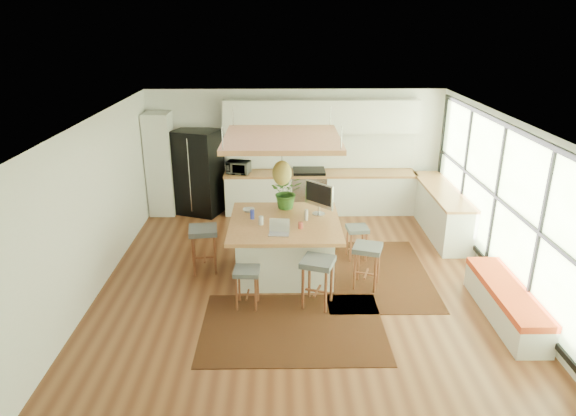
{
  "coord_description": "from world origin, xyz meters",
  "views": [
    {
      "loc": [
        -0.31,
        -7.58,
        4.15
      ],
      "look_at": [
        -0.2,
        0.5,
        1.1
      ],
      "focal_mm": 31.68,
      "sensor_mm": 36.0,
      "label": 1
    }
  ],
  "objects_px": {
    "stool_right_back": "(357,241)",
    "stool_left_side": "(204,252)",
    "island_plant": "(287,195)",
    "stool_right_front": "(367,267)",
    "monitor": "(319,200)",
    "island": "(285,246)",
    "stool_near_left": "(247,285)",
    "laptop": "(279,227)",
    "microwave": "(238,166)",
    "stool_near_right": "(317,284)",
    "fridge": "(199,173)"
  },
  "relations": [
    {
      "from": "stool_near_left",
      "to": "island_plant",
      "type": "xyz_separation_m",
      "value": [
        0.62,
        1.79,
        0.82
      ]
    },
    {
      "from": "stool_near_left",
      "to": "stool_left_side",
      "type": "distance_m",
      "value": 1.44
    },
    {
      "from": "stool_near_left",
      "to": "stool_right_front",
      "type": "xyz_separation_m",
      "value": [
        1.9,
        0.58,
        0.0
      ]
    },
    {
      "from": "fridge",
      "to": "island_plant",
      "type": "distance_m",
      "value": 2.97
    },
    {
      "from": "stool_right_front",
      "to": "monitor",
      "type": "bearing_deg",
      "value": 129.48
    },
    {
      "from": "fridge",
      "to": "island_plant",
      "type": "bearing_deg",
      "value": -28.43
    },
    {
      "from": "stool_right_front",
      "to": "island_plant",
      "type": "xyz_separation_m",
      "value": [
        -1.28,
        1.2,
        0.82
      ]
    },
    {
      "from": "stool_near_right",
      "to": "monitor",
      "type": "height_order",
      "value": "monitor"
    },
    {
      "from": "island",
      "to": "monitor",
      "type": "relative_size",
      "value": 2.96
    },
    {
      "from": "stool_right_back",
      "to": "stool_left_side",
      "type": "xyz_separation_m",
      "value": [
        -2.69,
        -0.42,
        0.0
      ]
    },
    {
      "from": "stool_near_left",
      "to": "monitor",
      "type": "distance_m",
      "value": 2.05
    },
    {
      "from": "stool_right_back",
      "to": "monitor",
      "type": "distance_m",
      "value": 1.11
    },
    {
      "from": "stool_near_left",
      "to": "monitor",
      "type": "xyz_separation_m",
      "value": [
        1.17,
        1.46,
        0.83
      ]
    },
    {
      "from": "island",
      "to": "microwave",
      "type": "bearing_deg",
      "value": 109.4
    },
    {
      "from": "island",
      "to": "laptop",
      "type": "distance_m",
      "value": 0.81
    },
    {
      "from": "monitor",
      "to": "microwave",
      "type": "distance_m",
      "value": 2.97
    },
    {
      "from": "stool_right_front",
      "to": "stool_near_right",
      "type": "bearing_deg",
      "value": -146.02
    },
    {
      "from": "stool_right_back",
      "to": "island_plant",
      "type": "xyz_separation_m",
      "value": [
        -1.26,
        0.18,
        0.82
      ]
    },
    {
      "from": "fridge",
      "to": "stool_near_right",
      "type": "distance_m",
      "value": 4.69
    },
    {
      "from": "stool_right_front",
      "to": "monitor",
      "type": "height_order",
      "value": "monitor"
    },
    {
      "from": "monitor",
      "to": "microwave",
      "type": "relative_size",
      "value": 1.28
    },
    {
      "from": "island",
      "to": "laptop",
      "type": "bearing_deg",
      "value": -99.85
    },
    {
      "from": "stool_near_right",
      "to": "microwave",
      "type": "bearing_deg",
      "value": 110.46
    },
    {
      "from": "island",
      "to": "island_plant",
      "type": "distance_m",
      "value": 0.95
    },
    {
      "from": "stool_right_front",
      "to": "fridge",
      "type": "bearing_deg",
      "value": 132.9
    },
    {
      "from": "stool_left_side",
      "to": "monitor",
      "type": "xyz_separation_m",
      "value": [
        1.98,
        0.28,
        0.83
      ]
    },
    {
      "from": "island",
      "to": "laptop",
      "type": "xyz_separation_m",
      "value": [
        -0.1,
        -0.56,
        0.58
      ]
    },
    {
      "from": "fridge",
      "to": "island",
      "type": "xyz_separation_m",
      "value": [
        1.88,
        -2.87,
        -0.46
      ]
    },
    {
      "from": "fridge",
      "to": "laptop",
      "type": "height_order",
      "value": "fridge"
    },
    {
      "from": "island_plant",
      "to": "microwave",
      "type": "bearing_deg",
      "value": 115.33
    },
    {
      "from": "stool_left_side",
      "to": "laptop",
      "type": "xyz_separation_m",
      "value": [
        1.29,
        -0.59,
        0.7
      ]
    },
    {
      "from": "stool_right_back",
      "to": "microwave",
      "type": "height_order",
      "value": "microwave"
    },
    {
      "from": "stool_left_side",
      "to": "island_plant",
      "type": "relative_size",
      "value": 1.3
    },
    {
      "from": "microwave",
      "to": "island_plant",
      "type": "xyz_separation_m",
      "value": [
        1.04,
        -2.19,
        0.08
      ]
    },
    {
      "from": "stool_near_left",
      "to": "stool_right_front",
      "type": "distance_m",
      "value": 1.98
    },
    {
      "from": "island",
      "to": "stool_near_right",
      "type": "distance_m",
      "value": 1.24
    },
    {
      "from": "fridge",
      "to": "island_plant",
      "type": "height_order",
      "value": "fridge"
    },
    {
      "from": "island",
      "to": "microwave",
      "type": "xyz_separation_m",
      "value": [
        -0.99,
        2.82,
        0.63
      ]
    },
    {
      "from": "stool_near_right",
      "to": "stool_left_side",
      "type": "relative_size",
      "value": 0.97
    },
    {
      "from": "stool_right_back",
      "to": "monitor",
      "type": "relative_size",
      "value": 1.0
    },
    {
      "from": "island",
      "to": "island_plant",
      "type": "xyz_separation_m",
      "value": [
        0.04,
        0.63,
        0.71
      ]
    },
    {
      "from": "microwave",
      "to": "laptop",
      "type": "bearing_deg",
      "value": -61.83
    },
    {
      "from": "island",
      "to": "fridge",
      "type": "bearing_deg",
      "value": 123.23
    },
    {
      "from": "monitor",
      "to": "island_plant",
      "type": "distance_m",
      "value": 0.64
    },
    {
      "from": "stool_near_left",
      "to": "stool_right_back",
      "type": "height_order",
      "value": "stool_near_left"
    },
    {
      "from": "stool_right_back",
      "to": "monitor",
      "type": "bearing_deg",
      "value": -168.55
    },
    {
      "from": "laptop",
      "to": "stool_left_side",
      "type": "bearing_deg",
      "value": 160.3
    },
    {
      "from": "island",
      "to": "stool_right_front",
      "type": "relative_size",
      "value": 2.52
    },
    {
      "from": "stool_near_right",
      "to": "fridge",
      "type": "bearing_deg",
      "value": 120.54
    },
    {
      "from": "stool_right_back",
      "to": "laptop",
      "type": "height_order",
      "value": "laptop"
    }
  ]
}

